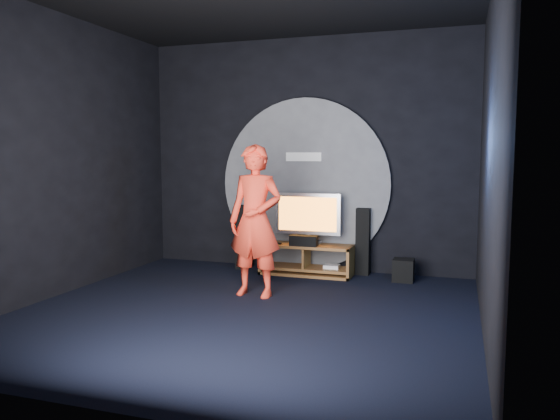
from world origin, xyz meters
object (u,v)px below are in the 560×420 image
at_px(tower_speaker_right, 363,241).
at_px(subwoofer, 403,270).
at_px(media_console, 307,262).
at_px(player, 255,221).
at_px(tv, 308,216).
at_px(tower_speaker_left, 243,237).

xyz_separation_m(tower_speaker_right, subwoofer, (0.61, -0.28, -0.33)).
height_order(media_console, tower_speaker_right, tower_speaker_right).
relative_size(media_console, player, 0.72).
bearing_deg(tower_speaker_right, player, -123.15).
relative_size(tv, subwoofer, 3.13).
distance_m(tower_speaker_right, subwoofer, 0.75).
xyz_separation_m(subwoofer, player, (-1.68, -1.36, 0.79)).
relative_size(tower_speaker_left, tower_speaker_right, 1.00).
height_order(tv, player, player).
xyz_separation_m(media_console, tower_speaker_right, (0.77, 0.30, 0.29)).
height_order(media_console, tv, tv).
height_order(media_console, player, player).
bearing_deg(tower_speaker_right, subwoofer, -24.29).
height_order(tower_speaker_left, subwoofer, tower_speaker_left).
distance_m(tower_speaker_left, subwoofer, 2.46).
bearing_deg(tv, tower_speaker_left, 176.74).
height_order(tower_speaker_right, player, player).
distance_m(tv, tower_speaker_right, 0.89).
distance_m(tv, subwoofer, 1.56).
bearing_deg(player, tv, 82.20).
bearing_deg(tower_speaker_left, player, -62.66).
bearing_deg(player, tower_speaker_right, 60.66).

